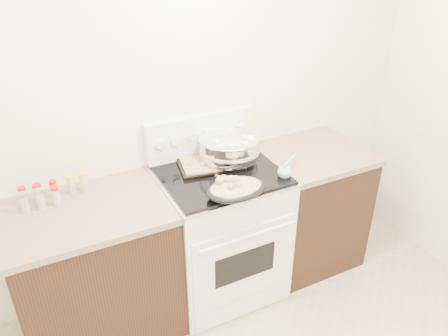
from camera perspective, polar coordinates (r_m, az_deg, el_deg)
room_shell at (r=1.17m, az=15.27°, el=-2.74°), size 4.10×3.60×2.75m
counter_left at (r=2.83m, az=-16.12°, el=-12.79°), size 0.93×0.67×0.92m
counter_right at (r=3.34m, az=10.80°, el=-4.88°), size 0.73×0.67×0.92m
kitchen_range at (r=2.99m, az=-0.48°, el=-8.10°), size 0.78×0.73×1.22m
mixing_bowl at (r=2.82m, az=0.69°, el=2.49°), size 0.41×0.41×0.24m
roasting_pan at (r=2.49m, az=1.50°, el=-2.67°), size 0.36×0.25×0.11m
baking_sheet at (r=2.80m, az=-1.71°, el=0.56°), size 0.45×0.35×0.06m
wooden_spoon at (r=2.58m, az=1.12°, el=-2.37°), size 0.16×0.22×0.04m
blue_ladle at (r=2.71m, az=7.99°, el=-0.34°), size 0.24×0.21×0.11m
spice_jars at (r=2.66m, az=-21.93°, el=-3.04°), size 0.38×0.15×0.13m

